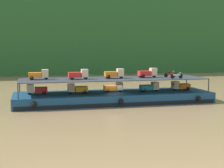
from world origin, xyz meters
TOP-DOWN VIEW (x-y plane):
  - ground_plane at (0.00, 0.00)m, footprint 400.00×400.00m
  - hillside_far_bank at (0.00, 63.67)m, footprint 127.65×28.87m
  - cargo_barge at (0.00, -0.02)m, footprint 27.95×8.46m
  - cargo_rack at (0.00, 0.00)m, footprint 26.35×7.12m
  - mini_truck_lower_stern at (-10.74, 0.38)m, footprint 2.74×1.20m
  - mini_truck_lower_aft at (-5.24, -0.03)m, footprint 2.77×1.26m
  - mini_truck_lower_mid at (0.08, 0.28)m, footprint 2.78×1.26m
  - mini_truck_lower_fore at (5.33, -0.41)m, footprint 2.78×1.27m
  - mini_truck_lower_bow at (10.29, -0.17)m, footprint 2.79×1.30m
  - mini_truck_upper_stern at (-10.40, 0.73)m, footprint 2.75×1.23m
  - mini_truck_upper_mid at (-5.03, -0.14)m, footprint 2.75×1.21m
  - mini_truck_upper_fore at (0.16, 0.05)m, footprint 2.77×1.25m
  - mini_truck_upper_bow at (5.29, 0.28)m, footprint 2.77×1.25m
  - motorcycle_upper_port at (8.74, -2.14)m, footprint 1.90×0.55m
  - motorcycle_upper_centre at (8.64, -0.00)m, footprint 1.90×0.55m

SIDE VIEW (x-z plane):
  - ground_plane at x=0.00m, z-range 0.00..0.00m
  - cargo_barge at x=0.00m, z-range 0.00..1.50m
  - mini_truck_lower_stern at x=-10.74m, z-range 1.50..2.88m
  - mini_truck_lower_aft at x=-5.24m, z-range 1.50..2.88m
  - mini_truck_lower_mid at x=0.08m, z-range 1.50..2.88m
  - mini_truck_lower_fore at x=5.33m, z-range 1.50..2.88m
  - mini_truck_lower_bow at x=10.29m, z-range 1.50..2.88m
  - cargo_rack at x=0.00m, z-range 2.44..4.44m
  - motorcycle_upper_port at x=8.74m, z-range 3.50..4.37m
  - motorcycle_upper_centre at x=8.64m, z-range 3.50..4.37m
  - mini_truck_upper_stern at x=-10.40m, z-range 3.50..4.88m
  - mini_truck_upper_mid at x=-5.03m, z-range 3.50..4.88m
  - mini_truck_upper_fore at x=0.16m, z-range 3.50..4.88m
  - mini_truck_upper_bow at x=5.29m, z-range 3.50..4.88m
  - hillside_far_bank at x=0.00m, z-range 2.19..36.83m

